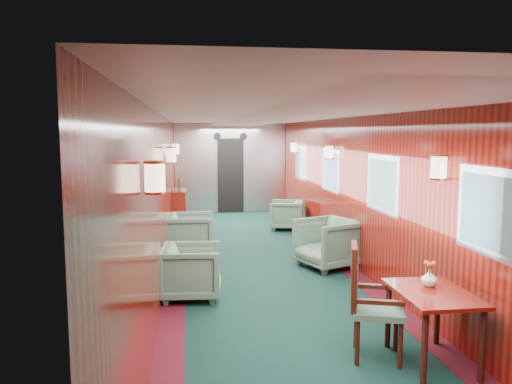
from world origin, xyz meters
The scene contains 12 objects.
room centered at (0.00, 0.00, 1.63)m, with size 12.00×12.10×2.40m.
bulkhead centered at (0.00, 5.91, 1.18)m, with size 2.98×0.17×2.39m.
windows_right centered at (1.49, 0.25, 1.45)m, with size 0.02×8.60×0.80m.
wall_sconces centered at (0.00, 0.57, 1.79)m, with size 2.97×7.97×0.25m.
dining_table centered at (1.08, -3.29, 0.58)m, with size 0.66×0.94×0.70m.
side_chair centered at (0.53, -3.08, 0.60)m, with size 0.61×0.62×1.10m.
credenza centered at (-1.34, 3.88, 0.44)m, with size 0.30×0.96×1.14m.
flower_vase centered at (1.12, -3.14, 0.78)m, with size 0.15×0.15×0.16m, color white.
armchair_left_near centered at (-1.11, -1.09, 0.35)m, with size 0.75×0.77×0.70m, color #1E473A.
armchair_left_far centered at (-1.12, 1.13, 0.38)m, with size 0.81×0.83×0.76m, color #1E473A.
armchair_right_near centered at (1.06, 0.10, 0.39)m, with size 0.84×0.87×0.79m, color #1E473A.
armchair_right_far centered at (1.03, 3.32, 0.33)m, with size 0.69×0.71×0.65m, color #1E473A.
Camera 1 is at (-1.14, -7.48, 2.15)m, focal length 35.00 mm.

